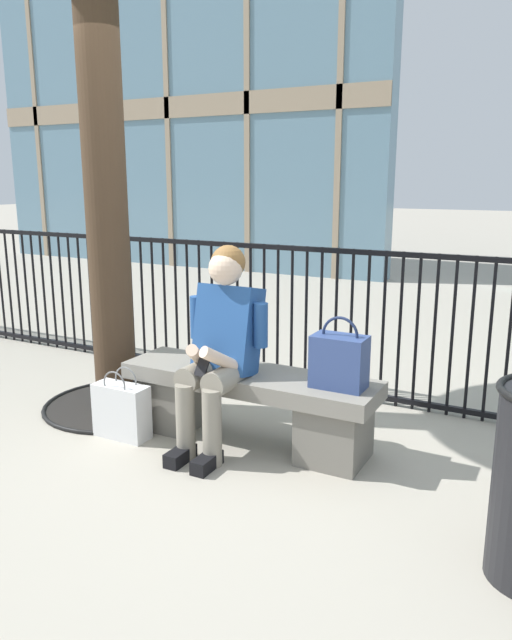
{
  "coord_description": "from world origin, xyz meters",
  "views": [
    {
      "loc": [
        1.68,
        -3.07,
        1.59
      ],
      "look_at": [
        0.0,
        0.1,
        0.75
      ],
      "focal_mm": 34.09,
      "sensor_mm": 36.0,
      "label": 1
    }
  ],
  "objects_px": {
    "seated_person_with_phone": "(220,342)",
    "handbag_on_bench": "(339,361)",
    "shopping_bag": "(122,410)",
    "stone_bench": "(248,400)"
  },
  "relations": [
    {
      "from": "seated_person_with_phone",
      "to": "handbag_on_bench",
      "type": "height_order",
      "value": "seated_person_with_phone"
    },
    {
      "from": "handbag_on_bench",
      "to": "shopping_bag",
      "type": "height_order",
      "value": "handbag_on_bench"
    },
    {
      "from": "seated_person_with_phone",
      "to": "shopping_bag",
      "type": "bearing_deg",
      "value": -163.01
    },
    {
      "from": "seated_person_with_phone",
      "to": "stone_bench",
      "type": "bearing_deg",
      "value": 48.16
    },
    {
      "from": "shopping_bag",
      "to": "handbag_on_bench",
      "type": "bearing_deg",
      "value": 13.17
    },
    {
      "from": "stone_bench",
      "to": "handbag_on_bench",
      "type": "xyz_separation_m",
      "value": [
        0.58,
        -0.01,
        0.33
      ]
    },
    {
      "from": "seated_person_with_phone",
      "to": "handbag_on_bench",
      "type": "xyz_separation_m",
      "value": [
        0.7,
        0.12,
        -0.05
      ]
    },
    {
      "from": "handbag_on_bench",
      "to": "shopping_bag",
      "type": "bearing_deg",
      "value": -166.83
    },
    {
      "from": "stone_bench",
      "to": "seated_person_with_phone",
      "type": "bearing_deg",
      "value": -131.84
    },
    {
      "from": "seated_person_with_phone",
      "to": "handbag_on_bench",
      "type": "bearing_deg",
      "value": 9.69
    }
  ]
}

